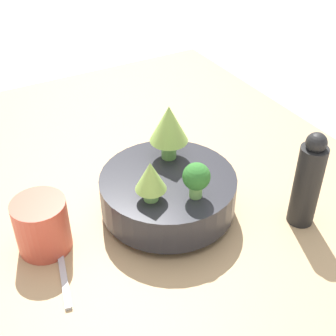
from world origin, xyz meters
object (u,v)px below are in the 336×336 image
object	(u,v)px
bowl	(168,193)
fork	(61,260)
cup	(42,225)
pepper_mill	(308,181)

from	to	relation	value
bowl	fork	size ratio (longest dim) A/B	1.22
bowl	fork	bearing A→B (deg)	-84.46
cup	pepper_mill	bearing A→B (deg)	68.94
pepper_mill	fork	distance (m)	0.43
pepper_mill	fork	xyz separation A→B (m)	(-0.11, -0.40, -0.08)
cup	fork	size ratio (longest dim) A/B	0.48
cup	fork	world-z (taller)	cup
bowl	pepper_mill	xyz separation A→B (m)	(0.13, 0.19, 0.04)
pepper_mill	cup	bearing A→B (deg)	-111.06
cup	pepper_mill	distance (m)	0.44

